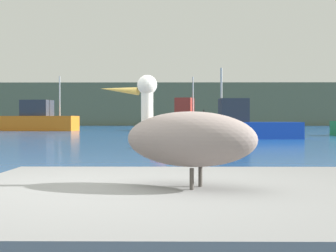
{
  "coord_description": "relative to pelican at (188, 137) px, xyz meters",
  "views": [
    {
      "loc": [
        0.64,
        -3.37,
        1.12
      ],
      "look_at": [
        0.39,
        23.71,
        0.72
      ],
      "focal_mm": 50.07,
      "sensor_mm": 36.0,
      "label": 1
    }
  ],
  "objects": [
    {
      "name": "pier_dock",
      "position": [
        0.01,
        -0.01,
        -0.67
      ],
      "size": [
        3.37,
        2.93,
        0.63
      ],
      "primitive_type": "cube",
      "color": "gray",
      "rests_on": "ground"
    },
    {
      "name": "mooring_buoy",
      "position": [
        -0.65,
        14.49,
        -0.66
      ],
      "size": [
        0.66,
        0.66,
        0.66
      ],
      "primitive_type": "sphere",
      "color": "red",
      "rests_on": "ground"
    },
    {
      "name": "pelican",
      "position": [
        0.0,
        0.0,
        0.0
      ],
      "size": [
        1.25,
        0.84,
        0.82
      ],
      "rotation": [
        0.0,
        0.0,
        2.71
      ],
      "color": "gray",
      "rests_on": "pier_dock"
    },
    {
      "name": "hillside_backdrop",
      "position": [
        -0.75,
        82.07,
        2.61
      ],
      "size": [
        140.0,
        15.66,
        7.2
      ],
      "primitive_type": "cube",
      "color": "#5B664C",
      "rests_on": "ground"
    },
    {
      "name": "fishing_boat_red",
      "position": [
        0.31,
        41.93,
        0.06
      ],
      "size": [
        6.44,
        3.41,
        5.16
      ],
      "rotation": [
        0.0,
        0.0,
        -0.27
      ],
      "color": "red",
      "rests_on": "ground"
    },
    {
      "name": "fishing_boat_blue",
      "position": [
        4.13,
        23.28,
        -0.26
      ],
      "size": [
        5.69,
        2.15,
        4.02
      ],
      "rotation": [
        0.0,
        0.0,
        3.19
      ],
      "color": "blue",
      "rests_on": "ground"
    },
    {
      "name": "fishing_boat_orange",
      "position": [
        -13.07,
        41.29,
        0.07
      ],
      "size": [
        7.9,
        3.39,
        5.19
      ],
      "rotation": [
        0.0,
        0.0,
        -0.12
      ],
      "color": "orange",
      "rests_on": "ground"
    }
  ]
}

